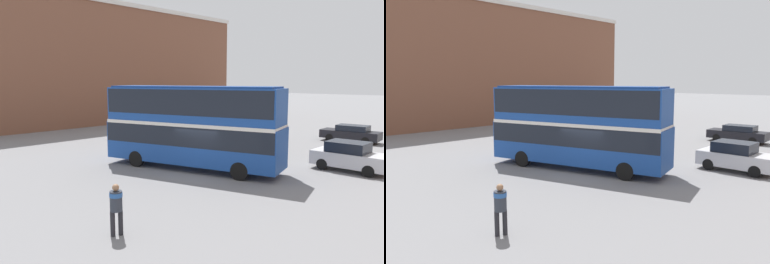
% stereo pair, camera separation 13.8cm
% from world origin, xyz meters
% --- Properties ---
extents(ground_plane, '(240.00, 240.00, 0.00)m').
position_xyz_m(ground_plane, '(0.00, 0.00, 0.00)').
color(ground_plane, slate).
extents(building_row_left, '(9.90, 39.25, 14.15)m').
position_xyz_m(building_row_left, '(-27.89, 11.19, 7.08)').
color(building_row_left, brown).
rests_on(building_row_left, ground_plane).
extents(double_decker_bus, '(10.89, 5.28, 4.83)m').
position_xyz_m(double_decker_bus, '(-1.24, 0.32, 2.75)').
color(double_decker_bus, '#194293').
rests_on(double_decker_bus, ground_plane).
extents(pedestrian_foreground, '(0.56, 0.56, 1.78)m').
position_xyz_m(pedestrian_foreground, '(3.60, -8.33, 1.09)').
color(pedestrian_foreground, '#232328').
rests_on(pedestrian_foreground, ground_plane).
extents(parked_car_kerb_near, '(4.17, 2.00, 1.67)m').
position_xyz_m(parked_car_kerb_near, '(5.61, 6.26, 0.83)').
color(parked_car_kerb_near, silver).
rests_on(parked_car_kerb_near, ground_plane).
extents(parked_car_kerb_far, '(4.77, 2.19, 1.43)m').
position_xyz_m(parked_car_kerb_far, '(1.71, 16.54, 0.73)').
color(parked_car_kerb_far, black).
rests_on(parked_car_kerb_far, ground_plane).
extents(parked_car_side_street, '(4.67, 1.89, 1.48)m').
position_xyz_m(parked_car_side_street, '(-8.55, 17.75, 0.76)').
color(parked_car_side_street, silver).
rests_on(parked_car_side_street, ground_plane).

